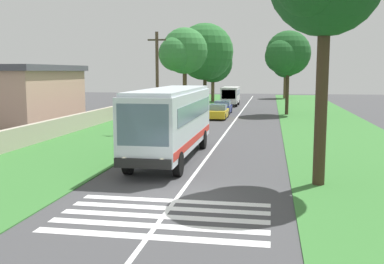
# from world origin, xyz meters

# --- Properties ---
(ground) EXTENTS (160.00, 160.00, 0.00)m
(ground) POSITION_xyz_m (0.00, 0.00, 0.00)
(ground) COLOR #424244
(grass_verge_left) EXTENTS (120.00, 8.00, 0.04)m
(grass_verge_left) POSITION_xyz_m (15.00, 8.20, 0.02)
(grass_verge_left) COLOR #387533
(grass_verge_left) RESTS_ON ground
(grass_verge_right) EXTENTS (120.00, 8.00, 0.04)m
(grass_verge_right) POSITION_xyz_m (15.00, -8.20, 0.02)
(grass_verge_right) COLOR #387533
(grass_verge_right) RESTS_ON ground
(centre_line) EXTENTS (110.00, 0.16, 0.01)m
(centre_line) POSITION_xyz_m (15.00, 0.00, 0.00)
(centre_line) COLOR silver
(centre_line) RESTS_ON ground
(coach_bus) EXTENTS (11.16, 2.62, 3.73)m
(coach_bus) POSITION_xyz_m (7.51, 1.80, 2.15)
(coach_bus) COLOR silver
(coach_bus) RESTS_ON ground
(zebra_crossing) EXTENTS (4.05, 6.80, 0.01)m
(zebra_crossing) POSITION_xyz_m (-2.02, 0.00, 0.00)
(zebra_crossing) COLOR silver
(zebra_crossing) RESTS_ON ground
(trailing_car_0) EXTENTS (4.30, 1.78, 1.43)m
(trailing_car_0) POSITION_xyz_m (28.38, 1.75, 0.67)
(trailing_car_0) COLOR gold
(trailing_car_0) RESTS_ON ground
(trailing_car_1) EXTENTS (4.30, 1.78, 1.43)m
(trailing_car_1) POSITION_xyz_m (33.66, 1.86, 0.67)
(trailing_car_1) COLOR navy
(trailing_car_1) RESTS_ON ground
(trailing_minibus_0) EXTENTS (6.00, 2.14, 2.53)m
(trailing_minibus_0) POSITION_xyz_m (45.49, 2.05, 1.55)
(trailing_minibus_0) COLOR silver
(trailing_minibus_0) RESTS_ON ground
(roadside_tree_left_0) EXTENTS (8.41, 7.26, 10.71)m
(roadside_tree_left_0) POSITION_xyz_m (42.52, 5.26, 6.94)
(roadside_tree_left_0) COLOR #3D2D1E
(roadside_tree_left_0) RESTS_ON grass_verge_left
(roadside_tree_left_1) EXTENTS (6.71, 5.98, 8.88)m
(roadside_tree_left_1) POSITION_xyz_m (53.46, 5.62, 5.79)
(roadside_tree_left_1) COLOR brown
(roadside_tree_left_1) RESTS_ON grass_verge_left
(roadside_tree_left_2) EXTENTS (6.25, 5.02, 9.25)m
(roadside_tree_left_2) POSITION_xyz_m (32.62, 6.06, 6.64)
(roadside_tree_left_2) COLOR #4C3826
(roadside_tree_left_2) RESTS_ON grass_verge_left
(roadside_tree_right_0) EXTENTS (5.77, 4.79, 8.86)m
(roadside_tree_right_0) POSITION_xyz_m (33.58, -4.86, 6.38)
(roadside_tree_right_0) COLOR #3D2D1E
(roadside_tree_right_0) RESTS_ON grass_verge_right
(roadside_tree_right_1) EXTENTS (5.35, 4.48, 8.01)m
(roadside_tree_right_1) POSITION_xyz_m (64.00, -5.54, 5.67)
(roadside_tree_right_1) COLOR brown
(roadside_tree_right_1) RESTS_ON grass_verge_right
(utility_pole) EXTENTS (0.24, 1.40, 7.52)m
(utility_pole) POSITION_xyz_m (17.83, 5.20, 3.94)
(utility_pole) COLOR #473828
(utility_pole) RESTS_ON grass_verge_left
(roadside_wall) EXTENTS (70.00, 0.40, 1.27)m
(roadside_wall) POSITION_xyz_m (20.00, 11.60, 0.67)
(roadside_wall) COLOR #B2A893
(roadside_wall) RESTS_ON grass_verge_left
(roadside_building) EXTENTS (11.53, 8.55, 5.17)m
(roadside_building) POSITION_xyz_m (21.19, 18.80, 2.62)
(roadside_building) COLOR tan
(roadside_building) RESTS_ON ground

